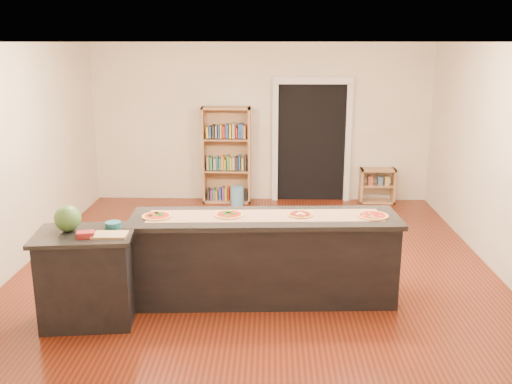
{
  "coord_description": "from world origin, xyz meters",
  "views": [
    {
      "loc": [
        0.19,
        -6.62,
        2.8
      ],
      "look_at": [
        0.0,
        0.2,
        1.0
      ],
      "focal_mm": 40.0,
      "sensor_mm": 36.0,
      "label": 1
    }
  ],
  "objects_px": {
    "kitchen_island": "(265,257)",
    "watermelon": "(68,218)",
    "side_counter": "(87,277)",
    "waste_bin": "(237,196)",
    "bookshelf": "(227,155)",
    "low_shelf": "(377,186)"
  },
  "relations": [
    {
      "from": "side_counter",
      "to": "kitchen_island",
      "type": "bearing_deg",
      "value": 11.66
    },
    {
      "from": "waste_bin",
      "to": "low_shelf",
      "type": "bearing_deg",
      "value": 5.78
    },
    {
      "from": "bookshelf",
      "to": "kitchen_island",
      "type": "bearing_deg",
      "value": -79.63
    },
    {
      "from": "bookshelf",
      "to": "watermelon",
      "type": "height_order",
      "value": "bookshelf"
    },
    {
      "from": "side_counter",
      "to": "waste_bin",
      "type": "distance_m",
      "value": 4.54
    },
    {
      "from": "side_counter",
      "to": "watermelon",
      "type": "distance_m",
      "value": 0.63
    },
    {
      "from": "bookshelf",
      "to": "side_counter",
      "type": "bearing_deg",
      "value": -103.07
    },
    {
      "from": "bookshelf",
      "to": "low_shelf",
      "type": "xyz_separation_m",
      "value": [
        2.7,
        0.02,
        -0.54
      ]
    },
    {
      "from": "side_counter",
      "to": "watermelon",
      "type": "relative_size",
      "value": 3.66
    },
    {
      "from": "low_shelf",
      "to": "watermelon",
      "type": "distance_m",
      "value": 6.07
    },
    {
      "from": "kitchen_island",
      "to": "waste_bin",
      "type": "bearing_deg",
      "value": 95.29
    },
    {
      "from": "bookshelf",
      "to": "low_shelf",
      "type": "distance_m",
      "value": 2.75
    },
    {
      "from": "kitchen_island",
      "to": "side_counter",
      "type": "bearing_deg",
      "value": -164.51
    },
    {
      "from": "side_counter",
      "to": "watermelon",
      "type": "bearing_deg",
      "value": 156.05
    },
    {
      "from": "kitchen_island",
      "to": "watermelon",
      "type": "bearing_deg",
      "value": -167.43
    },
    {
      "from": "bookshelf",
      "to": "watermelon",
      "type": "xyz_separation_m",
      "value": [
        -1.24,
        -4.54,
        0.24
      ]
    },
    {
      "from": "kitchen_island",
      "to": "watermelon",
      "type": "xyz_separation_m",
      "value": [
        -1.97,
        -0.54,
        0.61
      ]
    },
    {
      "from": "side_counter",
      "to": "low_shelf",
      "type": "height_order",
      "value": "side_counter"
    },
    {
      "from": "kitchen_island",
      "to": "low_shelf",
      "type": "distance_m",
      "value": 4.47
    },
    {
      "from": "side_counter",
      "to": "bookshelf",
      "type": "relative_size",
      "value": 0.57
    },
    {
      "from": "waste_bin",
      "to": "watermelon",
      "type": "distance_m",
      "value": 4.63
    },
    {
      "from": "kitchen_island",
      "to": "low_shelf",
      "type": "relative_size",
      "value": 4.71
    }
  ]
}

